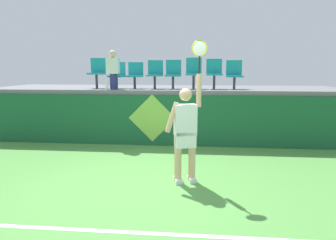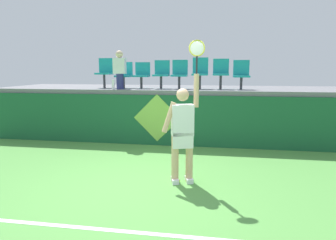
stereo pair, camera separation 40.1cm
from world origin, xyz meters
TOP-DOWN VIEW (x-y plane):
  - ground_plane at (0.00, 0.00)m, footprint 40.00×40.00m
  - court_back_wall at (0.00, 3.00)m, footprint 10.42×0.20m
  - spectator_platform at (0.00, 4.31)m, footprint 10.42×2.73m
  - court_baseline_stripe at (0.00, -1.46)m, footprint 9.38×0.08m
  - tennis_player at (0.75, 0.34)m, footprint 0.73×0.36m
  - tennis_ball at (0.69, 0.29)m, footprint 0.07×0.07m
  - water_bottle at (-1.50, 3.13)m, footprint 0.08×0.08m
  - stadium_chair_0 at (-1.96, 3.75)m, footprint 0.44×0.42m
  - stadium_chair_1 at (-1.37, 3.75)m, footprint 0.44×0.42m
  - stadium_chair_2 at (-0.84, 3.74)m, footprint 0.44×0.42m
  - stadium_chair_3 at (-0.26, 3.75)m, footprint 0.44×0.42m
  - stadium_chair_4 at (0.27, 3.75)m, footprint 0.44×0.42m
  - stadium_chair_5 at (0.85, 3.75)m, footprint 0.44×0.42m
  - stadium_chair_6 at (1.42, 3.75)m, footprint 0.44×0.42m
  - stadium_chair_7 at (1.98, 3.75)m, footprint 0.44×0.42m
  - spectator_0 at (-1.37, 3.34)m, footprint 0.34×0.20m
  - wall_signage_mount at (-0.22, 2.90)m, footprint 1.27×0.01m

SIDE VIEW (x-z plane):
  - ground_plane at x=0.00m, z-range 0.00..0.00m
  - wall_signage_mount at x=-0.22m, z-range -0.69..0.69m
  - court_baseline_stripe at x=0.00m, z-range 0.00..0.01m
  - tennis_ball at x=0.69m, z-range 0.00..0.07m
  - court_back_wall at x=0.00m, z-range 0.00..1.36m
  - tennis_player at x=0.75m, z-range -0.30..2.22m
  - spectator_platform at x=0.00m, z-range 1.36..1.48m
  - water_bottle at x=-1.50m, z-range 1.48..1.74m
  - stadium_chair_1 at x=-1.37m, z-range 1.51..2.27m
  - stadium_chair_2 at x=-0.84m, z-range 1.52..2.27m
  - stadium_chair_7 at x=1.98m, z-range 1.51..2.31m
  - stadium_chair_3 at x=-0.26m, z-range 1.52..2.33m
  - stadium_chair_4 at x=0.27m, z-range 1.52..2.33m
  - stadium_chair_6 at x=1.42m, z-range 1.53..2.37m
  - stadium_chair_5 at x=0.85m, z-range 1.52..2.40m
  - stadium_chair_0 at x=-1.96m, z-range 1.53..2.41m
  - spectator_0 at x=-1.37m, z-range 1.50..2.57m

